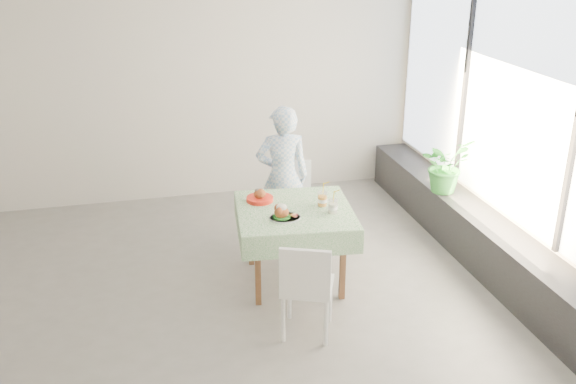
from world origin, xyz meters
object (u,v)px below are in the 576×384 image
object	(u,v)px
potted_plant	(445,165)
cafe_table	(294,237)
chair_near	(307,305)
diner	(283,177)
chair_far	(292,219)
juice_cup_orange	(322,199)
main_dish	(283,214)

from	to	relation	value
potted_plant	cafe_table	bearing A→B (deg)	-160.83
cafe_table	chair_near	world-z (taller)	chair_near
cafe_table	diner	world-z (taller)	diner
chair_far	juice_cup_orange	world-z (taller)	juice_cup_orange
chair_far	diner	size ratio (longest dim) A/B	0.57
main_dish	juice_cup_orange	bearing A→B (deg)	25.51
main_dish	chair_near	bearing A→B (deg)	-86.91
chair_far	diner	distance (m)	0.50
main_dish	juice_cup_orange	world-z (taller)	juice_cup_orange
diner	potted_plant	distance (m)	1.75
chair_far	juice_cup_orange	xyz separation A→B (m)	(0.08, -0.80, 0.54)
chair_near	chair_far	bearing A→B (deg)	79.81
diner	juice_cup_orange	xyz separation A→B (m)	(0.19, -0.79, 0.05)
chair_far	diner	world-z (taller)	diner
chair_near	main_dish	world-z (taller)	main_dish
chair_far	potted_plant	xyz separation A→B (m)	(1.63, -0.18, 0.53)
potted_plant	chair_far	bearing A→B (deg)	173.58
chair_far	juice_cup_orange	size ratio (longest dim) A/B	3.18
chair_near	potted_plant	world-z (taller)	potted_plant
cafe_table	main_dish	world-z (taller)	main_dish
diner	juice_cup_orange	distance (m)	0.81
chair_far	cafe_table	bearing A→B (deg)	-102.89
cafe_table	main_dish	size ratio (longest dim) A/B	4.07
cafe_table	chair_far	distance (m)	0.86
potted_plant	main_dish	bearing A→B (deg)	-157.43
chair_far	main_dish	world-z (taller)	main_dish
cafe_table	chair_near	size ratio (longest dim) A/B	1.34
chair_near	potted_plant	bearing A→B (deg)	37.70
chair_far	juice_cup_orange	distance (m)	0.97
cafe_table	diner	distance (m)	0.86
chair_near	main_dish	distance (m)	0.86
diner	main_dish	xyz separation A→B (m)	(-0.23, -0.99, 0.03)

